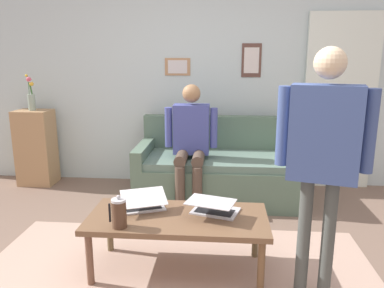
{
  "coord_description": "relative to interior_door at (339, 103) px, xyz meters",
  "views": [
    {
      "loc": [
        -0.24,
        2.45,
        1.58
      ],
      "look_at": [
        0.03,
        -0.83,
        0.8
      ],
      "focal_mm": 35.41,
      "sensor_mm": 36.0,
      "label": 1
    }
  ],
  "objects": [
    {
      "name": "area_rug",
      "position": [
        1.67,
        2.12,
        -1.02
      ],
      "size": [
        2.95,
        1.63,
        0.01
      ],
      "primitive_type": "cube",
      "color": "tan",
      "rests_on": "ground_plane"
    },
    {
      "name": "back_wall",
      "position": [
        1.6,
        -0.09,
        0.33
      ],
      "size": [
        7.04,
        0.11,
        2.7
      ],
      "color": "silver",
      "rests_on": "ground_plane"
    },
    {
      "name": "interior_door",
      "position": [
        0.0,
        0.0,
        0.0
      ],
      "size": [
        0.82,
        0.09,
        2.05
      ],
      "color": "white",
      "rests_on": "ground_plane"
    },
    {
      "name": "side_shelf",
      "position": [
        3.65,
        0.21,
        -0.56
      ],
      "size": [
        0.42,
        0.32,
        0.92
      ],
      "color": "tan",
      "rests_on": "ground_plane"
    },
    {
      "name": "laptop_center",
      "position": [
        1.41,
        1.96,
        -0.54
      ],
      "size": [
        0.42,
        0.42,
        0.13
      ],
      "color": "silver",
      "rests_on": "coffee_table"
    },
    {
      "name": "coffee_table",
      "position": [
        1.67,
        2.02,
        -0.63
      ],
      "size": [
        1.3,
        0.6,
        0.44
      ],
      "color": "brown",
      "rests_on": "ground_plane"
    },
    {
      "name": "person_standing",
      "position": [
        0.75,
        2.27,
        0.02
      ],
      "size": [
        0.57,
        0.28,
        1.63
      ],
      "color": "#464B47",
      "rests_on": "ground_plane"
    },
    {
      "name": "person_seated",
      "position": [
        1.69,
        0.73,
        -0.3
      ],
      "size": [
        0.55,
        0.51,
        1.28
      ],
      "color": "#4E3E33",
      "rests_on": "ground_plane"
    },
    {
      "name": "french_press",
      "position": [
        2.04,
        2.23,
        -0.49
      ],
      "size": [
        0.12,
        0.1,
        0.23
      ],
      "color": "#4C3323",
      "rests_on": "coffee_table"
    },
    {
      "name": "laptop_left",
      "position": [
        1.95,
        1.92,
        -0.55
      ],
      "size": [
        0.41,
        0.39,
        0.15
      ],
      "color": "silver",
      "rests_on": "coffee_table"
    },
    {
      "name": "couch",
      "position": [
        1.41,
        0.5,
        -0.72
      ],
      "size": [
        1.74,
        0.86,
        0.88
      ],
      "color": "#536D5A",
      "rests_on": "ground_plane"
    },
    {
      "name": "flower_vase",
      "position": [
        3.64,
        0.22,
        0.06
      ],
      "size": [
        0.09,
        0.1,
        0.43
      ],
      "color": "#8DA493",
      "rests_on": "side_shelf"
    },
    {
      "name": "ground_plane",
      "position": [
        1.6,
        2.11,
        -1.02
      ],
      "size": [
        7.68,
        7.68,
        0.0
      ],
      "primitive_type": "plane",
      "color": "#755E4F"
    }
  ]
}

